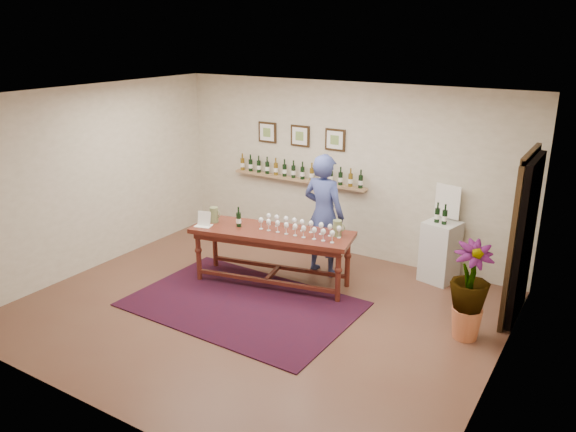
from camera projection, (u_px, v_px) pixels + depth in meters
The scene contains 14 objects.
ground at pixel (256, 310), 7.47m from camera, with size 6.00×6.00×0.00m, color brown.
room_shell at pixel (462, 220), 7.56m from camera, with size 6.00×6.00×6.00m.
rug at pixel (243, 304), 7.63m from camera, with size 2.98×1.99×0.02m, color #4F0E19.
tasting_table at pixel (272, 238), 8.05m from camera, with size 2.43×1.21×0.83m.
table_glasses at pixel (299, 227), 7.87m from camera, with size 1.32×0.30×0.18m, color white, non-canonical shape.
table_bottles at pixel (240, 217), 8.16m from camera, with size 0.25×0.14×0.27m, color black, non-canonical shape.
pitcher_left at pixel (214, 215), 8.32m from camera, with size 0.15×0.15×0.23m, color olive, non-canonical shape.
pitcher_right at pixel (337, 228), 7.76m from camera, with size 0.15×0.15×0.23m, color olive, non-canonical shape.
menu_card at pixel (204, 219), 8.17m from camera, with size 0.24×0.17×0.21m, color white.
display_pedestal at pixel (440, 252), 8.23m from camera, with size 0.45×0.45×0.91m, color silver.
pedestal_bottles at pixel (441, 214), 8.01m from camera, with size 0.27×0.07×0.27m, color black, non-canonical shape.
info_sign at pixel (448, 201), 8.14m from camera, with size 0.40×0.02×0.54m, color white.
potted_plant at pixel (469, 291), 6.63m from camera, with size 0.77×0.77×1.06m.
person at pixel (324, 215), 8.35m from camera, with size 0.68×0.44×1.86m, color navy.
Camera 1 is at (3.87, -5.46, 3.56)m, focal length 35.00 mm.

